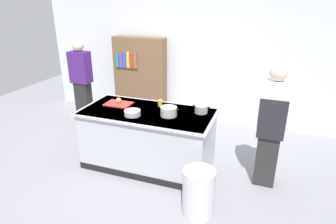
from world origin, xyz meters
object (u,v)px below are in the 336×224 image
(mixing_bowl, at_px, (132,113))
(trash_bin, at_px, (199,192))
(bookshelf, at_px, (140,78))
(person_guest, at_px, (82,82))
(onion, at_px, (119,100))
(person_chef, at_px, (271,124))
(stock_pot, at_px, (169,111))
(juice_cup, at_px, (160,103))
(sauce_pan, at_px, (201,109))

(mixing_bowl, bearing_deg, trash_bin, -27.78)
(bookshelf, bearing_deg, person_guest, -135.89)
(onion, distance_m, mixing_bowl, 0.53)
(onion, height_order, bookshelf, bookshelf)
(trash_bin, xyz_separation_m, person_guest, (-2.83, 1.78, 0.61))
(mixing_bowl, relative_size, person_chef, 0.14)
(stock_pot, bearing_deg, person_chef, 6.46)
(stock_pot, relative_size, trash_bin, 0.49)
(juice_cup, xyz_separation_m, trash_bin, (0.91, -1.08, -0.65))
(sauce_pan, height_order, person_chef, person_chef)
(onion, height_order, sauce_pan, sauce_pan)
(trash_bin, distance_m, person_guest, 3.40)
(stock_pot, relative_size, person_chef, 0.17)
(person_chef, relative_size, person_guest, 1.00)
(onion, distance_m, juice_cup, 0.66)
(mixing_bowl, bearing_deg, onion, 140.32)
(onion, relative_size, person_guest, 0.05)
(onion, bearing_deg, trash_bin, -31.23)
(juice_cup, height_order, bookshelf, bookshelf)
(mixing_bowl, bearing_deg, bookshelf, 112.31)
(onion, bearing_deg, juice_cup, 12.18)
(juice_cup, relative_size, person_guest, 0.06)
(trash_bin, distance_m, bookshelf, 3.32)
(sauce_pan, relative_size, person_chef, 0.15)
(mixing_bowl, xyz_separation_m, juice_cup, (0.23, 0.48, 0.01))
(onion, bearing_deg, person_chef, -0.45)
(mixing_bowl, bearing_deg, person_chef, 9.79)
(trash_bin, bearing_deg, person_chef, 52.23)
(sauce_pan, height_order, trash_bin, sauce_pan)
(stock_pot, distance_m, person_chef, 1.39)
(onion, distance_m, person_chef, 2.27)
(stock_pot, height_order, trash_bin, stock_pot)
(person_chef, bearing_deg, onion, 78.22)
(mixing_bowl, xyz_separation_m, person_chef, (1.86, 0.32, -0.02))
(person_guest, height_order, bookshelf, person_guest)
(juice_cup, bearing_deg, trash_bin, -49.84)
(person_chef, bearing_deg, stock_pot, 85.13)
(mixing_bowl, distance_m, juice_cup, 0.53)
(onion, xyz_separation_m, mixing_bowl, (0.41, -0.34, -0.02))
(sauce_pan, distance_m, bookshelf, 2.33)
(person_chef, bearing_deg, trash_bin, 130.90)
(mixing_bowl, height_order, bookshelf, bookshelf)
(person_chef, bearing_deg, bookshelf, 46.55)
(juice_cup, xyz_separation_m, person_chef, (1.63, -0.16, -0.04))
(stock_pot, xyz_separation_m, trash_bin, (0.66, -0.77, -0.66))
(stock_pot, relative_size, bookshelf, 0.18)
(sauce_pan, distance_m, person_chef, 0.98)
(trash_bin, relative_size, bookshelf, 0.36)
(trash_bin, distance_m, person_chef, 1.32)
(onion, distance_m, person_guest, 1.53)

